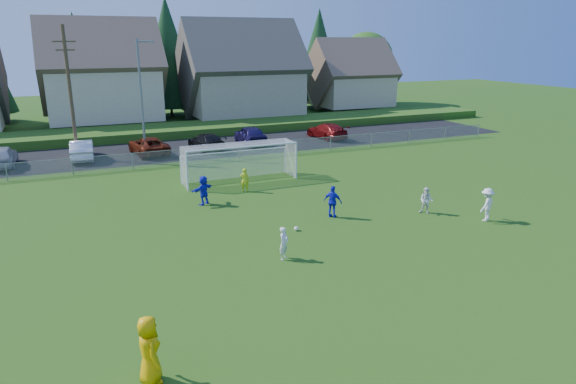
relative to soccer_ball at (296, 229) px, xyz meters
name	(u,v)px	position (x,y,z in m)	size (l,w,h in m)	color
ground	(371,281)	(0.40, -6.08, -0.11)	(160.00, 160.00, 0.00)	#193D0C
asphalt_lot	(197,148)	(0.40, 21.42, -0.10)	(60.00, 60.00, 0.00)	black
grass_embankment	(178,130)	(0.40, 28.92, 0.29)	(70.00, 6.00, 0.80)	#1E420F
soccer_ball	(296,229)	(0.00, 0.00, 0.00)	(0.22, 0.22, 0.22)	white
referee	(149,350)	(-8.37, -8.87, 0.87)	(0.96, 0.62, 1.96)	#EAA904
player_white_a	(284,243)	(-1.86, -2.82, 0.60)	(0.52, 0.34, 1.43)	silver
player_white_b	(426,201)	(7.41, -0.41, 0.61)	(0.70, 0.54, 1.44)	silver
player_white_c	(487,205)	(9.52, -2.55, 0.75)	(1.11, 0.64, 1.72)	silver
player_blue_a	(333,202)	(2.57, 1.07, 0.73)	(0.99, 0.41, 1.69)	#151BC5
player_blue_b	(204,190)	(-3.03, 5.90, 0.72)	(1.54, 0.49, 1.66)	#151BC5
goalkeeper	(245,180)	(-0.08, 7.42, 0.62)	(0.53, 0.35, 1.46)	#C7DD1A
car_a	(1,156)	(-14.26, 20.55, 0.68)	(1.86, 4.63, 1.58)	#A4A6AB
car_b	(82,150)	(-8.75, 20.72, 0.66)	(1.63, 4.66, 1.54)	white
car_c	(149,146)	(-3.73, 20.62, 0.59)	(2.33, 5.06, 1.41)	#5E1B0A
car_d	(207,141)	(1.04, 20.52, 0.58)	(1.94, 4.78, 1.39)	black
car_e	(250,135)	(5.26, 21.40, 0.70)	(1.92, 4.76, 1.62)	#191345
car_g	(327,131)	(12.75, 21.03, 0.60)	(1.99, 4.89, 1.42)	maroon
soccer_goal	(239,156)	(0.40, 9.97, 1.52)	(7.42, 1.90, 2.50)	white
chainlink_fence	(214,154)	(0.40, 15.92, 0.52)	(52.06, 0.06, 1.20)	gray
streetlight	(142,95)	(-4.04, 19.92, 4.73)	(1.38, 0.18, 9.00)	slate
utility_pole	(70,92)	(-9.10, 20.92, 5.04)	(1.60, 0.26, 10.00)	#473321
houses_row	(178,55)	(2.38, 36.38, 7.22)	(53.90, 11.45, 13.27)	tan
tree_row	(159,57)	(1.45, 42.65, 6.80)	(65.98, 12.36, 13.80)	#382616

